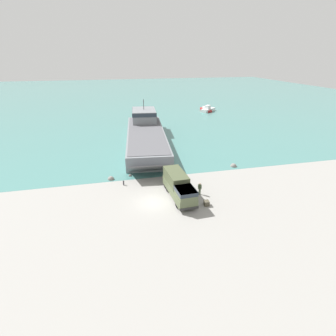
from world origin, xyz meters
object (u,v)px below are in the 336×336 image
moored_boat_a (208,109)px  moored_boat_b (206,109)px  military_truck (179,186)px  soldier_on_ramp (200,188)px  landing_craft (146,133)px  cargo_crate (207,203)px  mooring_bollard (124,183)px

moored_boat_a → moored_boat_b: moored_boat_a is taller
military_truck → soldier_on_ramp: size_ratio=4.79×
landing_craft → soldier_on_ramp: (3.59, -25.46, -0.96)m
landing_craft → military_truck: landing_craft is taller
soldier_on_ramp → moored_boat_b: soldier_on_ramp is taller
military_truck → cargo_crate: 4.29m
mooring_bollard → cargo_crate: size_ratio=0.97×
moored_boat_a → cargo_crate: (-21.74, -56.25, -0.40)m
moored_boat_b → cargo_crate: (-21.46, -57.55, -0.15)m
military_truck → moored_boat_a: (24.61, 53.33, -0.90)m
moored_boat_a → landing_craft: bearing=-80.2°
landing_craft → moored_boat_a: (25.25, 27.87, -1.24)m
soldier_on_ramp → cargo_crate: bearing=-129.7°
moored_boat_a → mooring_bollard: bearing=-71.2°
moored_boat_b → military_truck: bearing=70.2°
military_truck → moored_boat_b: size_ratio=1.27×
moored_boat_a → cargo_crate: bearing=-59.1°
military_truck → soldier_on_ramp: 3.02m
soldier_on_ramp → moored_boat_a: 57.56m
mooring_bollard → moored_boat_a: bearing=56.8°
soldier_on_ramp → moored_boat_b: bearing=30.6°
military_truck → soldier_on_ramp: military_truck is taller
military_truck → mooring_bollard: (-6.97, 5.11, -1.21)m
moored_boat_b → mooring_bollard: size_ratio=8.90×
landing_craft → moored_boat_b: landing_craft is taller
moored_boat_b → mooring_bollard: bearing=61.9°
military_truck → cargo_crate: bearing=41.6°
military_truck → mooring_bollard: 8.73m
landing_craft → cargo_crate: size_ratio=45.58×
military_truck → moored_boat_a: size_ratio=1.38×
soldier_on_ramp → moored_boat_b: (21.38, 54.63, -0.52)m
moored_boat_a → military_truck: bearing=-62.8°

